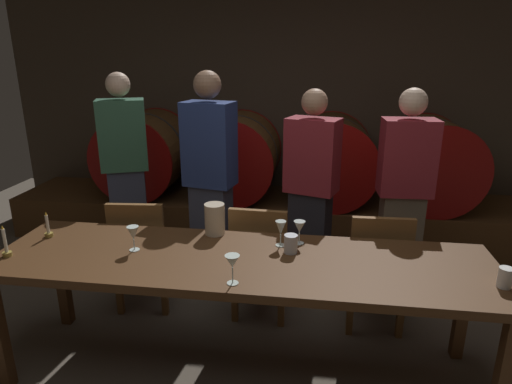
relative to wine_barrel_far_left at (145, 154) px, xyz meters
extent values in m
cube|color=#473A2D|center=(1.47, 0.55, 0.51)|extent=(6.25, 0.24, 2.72)
cube|color=brown|center=(1.47, 0.00, -0.64)|extent=(5.63, 0.90, 0.42)
cylinder|color=brown|center=(0.00, 0.00, 0.00)|extent=(0.85, 0.79, 0.85)
cylinder|color=maroon|center=(0.00, -0.41, 0.00)|extent=(0.87, 0.03, 0.87)
cylinder|color=maroon|center=(0.00, 0.41, 0.00)|extent=(0.87, 0.03, 0.87)
cylinder|color=#2D2D33|center=(0.00, 0.00, 0.00)|extent=(0.86, 0.04, 0.86)
cylinder|color=brown|center=(0.98, 0.00, 0.00)|extent=(0.85, 0.79, 0.85)
cylinder|color=maroon|center=(0.98, -0.41, 0.00)|extent=(0.87, 0.03, 0.87)
cylinder|color=maroon|center=(0.98, 0.41, 0.00)|extent=(0.87, 0.03, 0.87)
cylinder|color=#2D2D33|center=(0.98, 0.00, 0.00)|extent=(0.86, 0.04, 0.86)
cylinder|color=#513319|center=(1.96, 0.00, 0.00)|extent=(0.85, 0.79, 0.85)
cylinder|color=maroon|center=(1.96, -0.41, 0.00)|extent=(0.87, 0.03, 0.87)
cylinder|color=maroon|center=(1.96, 0.41, 0.00)|extent=(0.87, 0.03, 0.87)
cylinder|color=#2D2D33|center=(1.96, 0.00, 0.00)|extent=(0.86, 0.04, 0.86)
cylinder|color=brown|center=(2.91, 0.00, 0.00)|extent=(0.85, 0.79, 0.85)
cylinder|color=maroon|center=(2.91, -0.41, 0.00)|extent=(0.87, 0.03, 0.87)
cylinder|color=maroon|center=(2.91, 0.41, 0.00)|extent=(0.87, 0.03, 0.87)
cylinder|color=#2D2D33|center=(2.91, 0.00, 0.00)|extent=(0.86, 0.04, 0.86)
cube|color=#4C2D16|center=(1.41, -2.14, -0.11)|extent=(2.86, 0.77, 0.05)
cube|color=#4C2D16|center=(2.76, -2.46, -0.49)|extent=(0.07, 0.07, 0.72)
cube|color=#4C2D16|center=(0.06, -1.81, -0.49)|extent=(0.07, 0.07, 0.72)
cube|color=#4C2D16|center=(2.76, -1.81, -0.49)|extent=(0.07, 0.07, 0.72)
cube|color=brown|center=(0.55, -1.46, -0.41)|extent=(0.44, 0.44, 0.04)
cube|color=brown|center=(0.56, -1.64, -0.18)|extent=(0.40, 0.08, 0.42)
cube|color=brown|center=(0.70, -1.28, -0.64)|extent=(0.05, 0.05, 0.42)
cube|color=brown|center=(0.36, -1.31, -0.64)|extent=(0.05, 0.05, 0.42)
cube|color=brown|center=(0.73, -1.61, -0.64)|extent=(0.05, 0.05, 0.42)
cube|color=brown|center=(0.39, -1.65, -0.64)|extent=(0.05, 0.05, 0.42)
cube|color=brown|center=(1.44, -1.46, -0.41)|extent=(0.42, 0.42, 0.04)
cube|color=brown|center=(1.43, -1.64, -0.18)|extent=(0.40, 0.06, 0.42)
cube|color=brown|center=(1.62, -1.30, -0.64)|extent=(0.05, 0.05, 0.42)
cube|color=brown|center=(1.28, -1.28, -0.64)|extent=(0.05, 0.05, 0.42)
cube|color=brown|center=(1.60, -1.63, -0.64)|extent=(0.05, 0.05, 0.42)
cube|color=brown|center=(1.26, -1.62, -0.64)|extent=(0.05, 0.05, 0.42)
cube|color=brown|center=(2.25, -1.49, -0.41)|extent=(0.41, 0.41, 0.04)
cube|color=brown|center=(2.25, -1.67, -0.18)|extent=(0.40, 0.05, 0.42)
cube|color=brown|center=(2.41, -1.31, -0.64)|extent=(0.05, 0.05, 0.42)
cube|color=brown|center=(2.07, -1.32, -0.64)|extent=(0.05, 0.05, 0.42)
cube|color=brown|center=(2.42, -1.65, -0.64)|extent=(0.05, 0.05, 0.42)
cube|color=brown|center=(2.08, -1.66, -0.64)|extent=(0.05, 0.05, 0.42)
cube|color=#33384C|center=(0.20, -0.94, -0.38)|extent=(0.35, 0.30, 0.94)
cube|color=#336047|center=(0.20, -0.94, 0.38)|extent=(0.44, 0.36, 0.58)
sphere|color=beige|center=(0.20, -0.94, 0.79)|extent=(0.20, 0.20, 0.20)
cube|color=#33384C|center=(0.99, -1.12, -0.41)|extent=(0.33, 0.26, 0.89)
cube|color=navy|center=(0.99, -1.12, 0.36)|extent=(0.42, 0.31, 0.65)
sphere|color=#8C664C|center=(0.99, -1.12, 0.81)|extent=(0.21, 0.21, 0.21)
cube|color=black|center=(1.78, -1.11, -0.42)|extent=(0.35, 0.28, 0.86)
cube|color=maroon|center=(1.78, -1.11, 0.29)|extent=(0.44, 0.35, 0.56)
sphere|color=tan|center=(1.78, -1.11, 0.69)|extent=(0.19, 0.19, 0.19)
cube|color=brown|center=(2.46, -1.14, -0.41)|extent=(0.31, 0.21, 0.88)
cube|color=maroon|center=(2.46, -1.14, 0.31)|extent=(0.39, 0.26, 0.55)
sphere|color=beige|center=(2.46, -1.14, 0.70)|extent=(0.20, 0.20, 0.20)
cylinder|color=olive|center=(0.07, -2.30, -0.07)|extent=(0.05, 0.05, 0.02)
cylinder|color=#EDE5CC|center=(0.07, -2.30, 0.02)|extent=(0.02, 0.02, 0.14)
cone|color=yellow|center=(0.07, -2.30, 0.10)|extent=(0.01, 0.01, 0.02)
cylinder|color=olive|center=(0.15, -2.01, -0.07)|extent=(0.05, 0.05, 0.02)
cylinder|color=#EDE5CC|center=(0.15, -2.01, 0.00)|extent=(0.02, 0.02, 0.12)
cone|color=yellow|center=(0.15, -2.01, 0.08)|extent=(0.01, 0.01, 0.02)
cylinder|color=beige|center=(1.18, -1.81, 0.02)|extent=(0.13, 0.13, 0.20)
cylinder|color=silver|center=(0.76, -2.12, -0.08)|extent=(0.06, 0.06, 0.00)
cylinder|color=silver|center=(0.76, -2.12, -0.04)|extent=(0.01, 0.01, 0.07)
cone|color=silver|center=(0.76, -2.12, 0.03)|extent=(0.07, 0.07, 0.08)
cylinder|color=silver|center=(1.41, -2.43, -0.08)|extent=(0.06, 0.06, 0.00)
cylinder|color=silver|center=(1.41, -2.43, -0.03)|extent=(0.01, 0.01, 0.09)
cone|color=silver|center=(1.41, -2.43, 0.04)|extent=(0.08, 0.08, 0.07)
cylinder|color=silver|center=(1.61, -1.94, -0.08)|extent=(0.06, 0.06, 0.00)
cylinder|color=silver|center=(1.61, -1.94, -0.04)|extent=(0.01, 0.01, 0.07)
cone|color=silver|center=(1.61, -1.94, 0.03)|extent=(0.06, 0.06, 0.09)
cylinder|color=silver|center=(1.72, -1.89, -0.08)|extent=(0.06, 0.06, 0.00)
cylinder|color=silver|center=(1.72, -1.89, -0.04)|extent=(0.01, 0.01, 0.07)
cone|color=silver|center=(1.72, -1.89, 0.03)|extent=(0.07, 0.07, 0.07)
cylinder|color=silver|center=(1.68, -2.02, -0.03)|extent=(0.08, 0.08, 0.11)
cylinder|color=white|center=(2.76, -2.27, -0.03)|extent=(0.07, 0.07, 0.10)
camera|label=1|loc=(1.81, -4.38, 1.05)|focal=30.98mm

